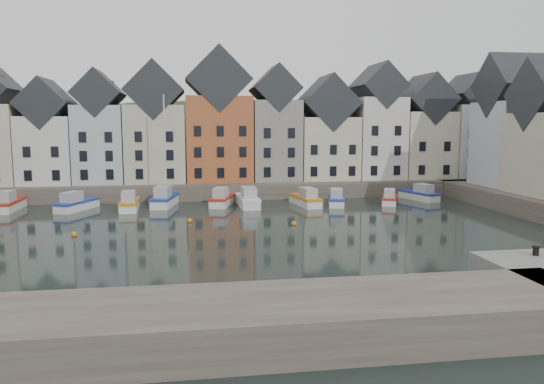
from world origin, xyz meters
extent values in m
plane|color=black|center=(0.00, 0.00, 0.00)|extent=(260.00, 260.00, 0.00)
cube|color=#473D36|center=(0.00, 30.00, 1.00)|extent=(90.00, 16.00, 2.00)
cube|color=#473D36|center=(-10.00, -22.00, 1.00)|extent=(50.00, 6.00, 2.00)
ellipsoid|color=black|center=(0.00, 56.00, -18.00)|extent=(153.60, 70.40, 64.00)
sphere|color=black|center=(-13.94, 50.93, 8.70)|extent=(5.77, 5.77, 5.77)
sphere|color=black|center=(24.86, 60.75, 8.12)|extent=(5.27, 5.27, 5.27)
sphere|color=black|center=(31.82, 54.20, 7.88)|extent=(5.07, 5.07, 5.07)
sphere|color=black|center=(14.28, 55.19, 7.82)|extent=(5.01, 5.01, 5.01)
sphere|color=black|center=(28.33, 60.25, 8.05)|extent=(5.21, 5.21, 5.21)
sphere|color=black|center=(1.99, 58.64, 8.32)|extent=(5.45, 5.45, 5.45)
sphere|color=black|center=(37.80, 48.31, 7.21)|extent=(4.49, 4.49, 4.49)
cube|color=silver|center=(-21.90, 28.00, 6.30)|extent=(6.56, 8.00, 8.61)
cube|color=black|center=(-21.90, 28.00, 12.23)|extent=(6.56, 8.16, 6.56)
cube|color=#ADB5BF|center=(-15.37, 28.00, 7.01)|extent=(6.20, 8.00, 10.02)
cube|color=black|center=(-15.37, 28.00, 13.55)|extent=(6.20, 8.16, 6.20)
cube|color=#B6AF9A|center=(-8.27, 28.00, 7.04)|extent=(7.70, 8.00, 10.08)
cube|color=black|center=(-8.27, 28.00, 13.98)|extent=(7.70, 8.16, 7.70)
cube|color=#A3552E|center=(0.07, 28.00, 7.64)|extent=(8.69, 8.00, 11.28)
cube|color=black|center=(0.07, 28.00, 15.43)|extent=(8.69, 8.16, 8.69)
cube|color=gray|center=(7.78, 28.00, 7.39)|extent=(6.43, 8.00, 10.78)
cube|color=black|center=(7.78, 28.00, 14.37)|extent=(6.43, 8.16, 6.43)
cube|color=beige|center=(15.08, 28.00, 6.28)|extent=(7.88, 8.00, 8.56)
cube|color=black|center=(15.08, 28.00, 12.51)|extent=(7.88, 8.16, 7.88)
cube|color=beige|center=(22.42, 28.00, 7.64)|extent=(6.50, 8.00, 11.27)
cube|color=black|center=(22.42, 28.00, 14.88)|extent=(6.50, 8.16, 6.50)
cube|color=beige|center=(29.43, 28.00, 6.66)|extent=(7.23, 8.00, 9.32)
cube|color=black|center=(29.43, 28.00, 13.11)|extent=(7.23, 8.16, 7.23)
cube|color=silver|center=(36.28, 28.00, 7.16)|extent=(6.18, 8.00, 10.32)
cube|color=black|center=(36.28, 28.00, 13.85)|extent=(6.18, 8.16, 6.18)
cube|color=#ADB5BF|center=(36.00, 16.26, 7.19)|extent=(7.47, 8.00, 10.38)
cube|color=black|center=(36.00, 16.26, 14.36)|extent=(7.62, 8.00, 8.00)
sphere|color=#C37217|center=(-4.00, 8.00, 0.15)|extent=(0.50, 0.50, 0.50)
sphere|color=#C37217|center=(6.00, 5.00, 0.15)|extent=(0.50, 0.50, 0.50)
sphere|color=#C37217|center=(-14.00, 3.00, 0.15)|extent=(0.50, 0.50, 0.50)
cube|color=silver|center=(-24.17, 18.45, 0.38)|extent=(1.95, 6.48, 1.19)
cube|color=#A72517|center=(-24.17, 18.45, 1.03)|extent=(2.05, 6.61, 0.27)
cube|color=#9CA0A4|center=(-24.17, 17.47, 1.67)|extent=(1.51, 2.59, 1.30)
cube|color=silver|center=(-16.61, 17.52, 0.36)|extent=(4.16, 6.33, 1.12)
cube|color=navy|center=(-16.61, 17.52, 0.97)|extent=(4.30, 6.49, 0.25)
cube|color=#9CA0A4|center=(-16.98, 16.68, 1.58)|extent=(2.30, 2.81, 1.22)
cube|color=silver|center=(-10.76, 16.89, 0.36)|extent=(2.08, 6.29, 1.14)
cube|color=#C37217|center=(-10.76, 16.89, 0.99)|extent=(2.19, 6.42, 0.26)
cube|color=#9CA0A4|center=(-10.73, 15.96, 1.61)|extent=(1.54, 2.54, 1.25)
cube|color=silver|center=(-6.89, 19.20, 0.40)|extent=(3.21, 7.11, 1.26)
cube|color=navy|center=(-6.89, 19.20, 1.09)|extent=(3.34, 7.26, 0.29)
cube|color=#9CA0A4|center=(-7.07, 18.19, 1.77)|extent=(2.05, 2.98, 1.37)
cylinder|color=silver|center=(-6.77, 19.88, 6.86)|extent=(0.16, 0.16, 12.57)
cube|color=silver|center=(-0.06, 18.56, 0.36)|extent=(3.55, 6.52, 1.14)
cube|color=#A72517|center=(-0.06, 18.56, 0.99)|extent=(3.69, 6.67, 0.26)
cube|color=#9CA0A4|center=(-0.32, 17.66, 1.61)|extent=(2.10, 2.81, 1.25)
cube|color=silver|center=(2.81, 17.29, 0.39)|extent=(2.32, 6.82, 1.24)
cube|color=silver|center=(2.81, 17.29, 1.07)|extent=(2.44, 6.96, 0.28)
cube|color=#9CA0A4|center=(2.85, 16.28, 1.74)|extent=(1.69, 2.76, 1.35)
cube|color=silver|center=(9.71, 16.86, 0.36)|extent=(2.84, 6.47, 1.15)
cube|color=#C37217|center=(9.71, 16.86, 0.99)|extent=(2.96, 6.61, 0.26)
cube|color=#9CA0A4|center=(9.86, 15.94, 1.62)|extent=(1.84, 2.70, 1.25)
cube|color=silver|center=(13.48, 16.66, 0.34)|extent=(3.09, 6.05, 1.06)
cube|color=navy|center=(13.48, 16.66, 0.92)|extent=(3.21, 6.18, 0.24)
cube|color=#9CA0A4|center=(13.27, 15.81, 1.50)|extent=(1.87, 2.58, 1.16)
cube|color=silver|center=(20.22, 16.63, 0.31)|extent=(3.52, 5.51, 0.97)
cube|color=#A72517|center=(20.22, 16.63, 0.84)|extent=(3.64, 5.64, 0.22)
cube|color=#9CA0A4|center=(19.92, 15.90, 1.37)|extent=(1.96, 2.44, 1.06)
cube|color=silver|center=(25.16, 19.24, 0.35)|extent=(3.48, 6.21, 1.09)
cube|color=navy|center=(25.16, 19.24, 0.94)|extent=(3.61, 6.35, 0.25)
cube|color=#9CA0A4|center=(25.43, 18.39, 1.54)|extent=(2.04, 2.69, 1.19)
cylinder|color=black|center=(16.45, -16.50, 2.25)|extent=(0.36, 0.36, 0.50)
cylinder|color=black|center=(16.45, -16.50, 2.52)|extent=(0.48, 0.48, 0.08)
camera|label=1|loc=(-3.84, -44.56, 9.87)|focal=35.00mm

